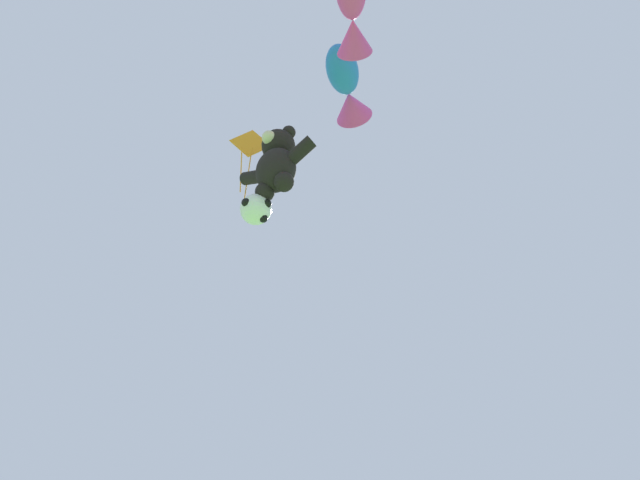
{
  "coord_description": "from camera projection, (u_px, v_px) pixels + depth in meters",
  "views": [
    {
      "loc": [
        3.59,
        1.02,
        1.66
      ],
      "look_at": [
        -0.46,
        6.99,
        7.81
      ],
      "focal_mm": 24.0,
      "sensor_mm": 36.0,
      "label": 1
    }
  ],
  "objects": [
    {
      "name": "soccer_ball_kite",
      "position": [
        256.0,
        209.0,
        10.43
      ],
      "size": [
        0.85,
        0.85,
        0.78
      ],
      "color": "white"
    },
    {
      "name": "diamond_kite",
      "position": [
        250.0,
        148.0,
        12.66
      ],
      "size": [
        0.93,
        0.88,
        3.16
      ],
      "color": "orange"
    },
    {
      "name": "fish_kite_cobalt",
      "position": [
        347.0,
        88.0,
        11.88
      ],
      "size": [
        1.6,
        2.4,
        1.07
      ],
      "color": "blue"
    },
    {
      "name": "teddy_bear_kite",
      "position": [
        277.0,
        162.0,
        10.97
      ],
      "size": [
        2.36,
        1.04,
        2.39
      ],
      "color": "black"
    },
    {
      "name": "fish_kite_magenta",
      "position": [
        352.0,
        12.0,
        9.43
      ],
      "size": [
        1.64,
        2.23,
        0.84
      ],
      "color": "#E53F9E"
    }
  ]
}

